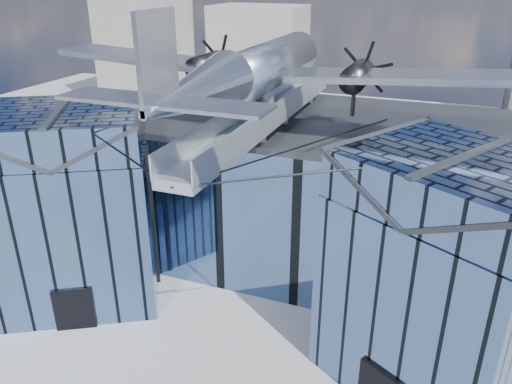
% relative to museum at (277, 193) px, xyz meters
% --- Properties ---
extents(ground_plane, '(120.00, 120.00, 0.00)m').
position_rel_museum_xyz_m(ground_plane, '(-0.00, -5.82, -5.54)').
color(ground_plane, gray).
extents(museum, '(32.88, 24.50, 17.60)m').
position_rel_museum_xyz_m(museum, '(0.00, 0.00, 0.00)').
color(museum, '#476592').
rests_on(museum, ground).
extents(bg_towers, '(77.00, 24.50, 26.00)m').
position_rel_museum_xyz_m(bg_towers, '(1.45, 44.67, 4.47)').
color(bg_towers, gray).
rests_on(bg_towers, ground).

